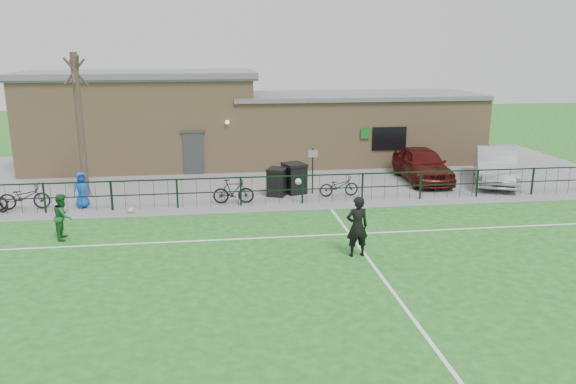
{
  "coord_description": "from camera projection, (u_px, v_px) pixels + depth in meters",
  "views": [
    {
      "loc": [
        -2.56,
        -13.74,
        6.25
      ],
      "look_at": [
        0.0,
        5.0,
        1.3
      ],
      "focal_mm": 35.0,
      "sensor_mm": 36.0,
      "label": 1
    }
  ],
  "objects": [
    {
      "name": "pitch_line_mid",
      "position": [
        292.0,
        237.0,
        18.92
      ],
      "size": [
        28.0,
        0.1,
        0.01
      ],
      "primitive_type": "cube",
      "color": "white",
      "rests_on": "ground"
    },
    {
      "name": "bare_tree",
      "position": [
        80.0,
        126.0,
        23.35
      ],
      "size": [
        0.3,
        0.3,
        6.0
      ],
      "primitive_type": "cylinder",
      "color": "#403027",
      "rests_on": "ground"
    },
    {
      "name": "paving_strip",
      "position": [
        265.0,
        174.0,
        28.03
      ],
      "size": [
        34.0,
        13.0,
        0.02
      ],
      "primitive_type": "cube",
      "color": "slate",
      "rests_on": "ground"
    },
    {
      "name": "pitch_line_perp",
      "position": [
        385.0,
        281.0,
        15.35
      ],
      "size": [
        0.1,
        16.0,
        0.01
      ],
      "primitive_type": "cube",
      "color": "white",
      "rests_on": "ground"
    },
    {
      "name": "perimeter_fence",
      "position": [
        278.0,
        190.0,
        22.61
      ],
      "size": [
        28.0,
        0.1,
        1.2
      ],
      "primitive_type": "cube",
      "color": "black",
      "rests_on": "ground"
    },
    {
      "name": "outfield_player",
      "position": [
        63.0,
        216.0,
        18.56
      ],
      "size": [
        0.63,
        0.78,
        1.53
      ],
      "primitive_type": "imported",
      "rotation": [
        0.0,
        0.0,
        1.63
      ],
      "color": "#1B5E28",
      "rests_on": "ground"
    },
    {
      "name": "bicycle_c",
      "position": [
        24.0,
        197.0,
        21.91
      ],
      "size": [
        1.94,
        0.71,
        1.01
      ],
      "primitive_type": "imported",
      "rotation": [
        0.0,
        0.0,
        1.59
      ],
      "color": "black",
      "rests_on": "paving_strip"
    },
    {
      "name": "sign_post",
      "position": [
        313.0,
        171.0,
        24.12
      ],
      "size": [
        0.08,
        0.08,
        2.0
      ],
      "primitive_type": "cylinder",
      "rotation": [
        0.0,
        0.0,
        0.38
      ],
      "color": "black",
      "rests_on": "paving_strip"
    },
    {
      "name": "bicycle_d",
      "position": [
        233.0,
        191.0,
        22.74
      ],
      "size": [
        1.69,
        0.58,
        1.0
      ],
      "primitive_type": "imported",
      "rotation": [
        0.0,
        0.0,
        1.5
      ],
      "color": "black",
      "rests_on": "paving_strip"
    },
    {
      "name": "ground",
      "position": [
        313.0,
        285.0,
        15.09
      ],
      "size": [
        90.0,
        90.0,
        0.0
      ],
      "primitive_type": "plane",
      "color": "#1B5E1D",
      "rests_on": "ground"
    },
    {
      "name": "wheelie_bin_left",
      "position": [
        277.0,
        183.0,
        23.94
      ],
      "size": [
        0.99,
        1.05,
        1.1
      ],
      "primitive_type": "cube",
      "rotation": [
        0.0,
        0.0,
        -0.4
      ],
      "color": "black",
      "rests_on": "paving_strip"
    },
    {
      "name": "pitch_line_touch",
      "position": [
        279.0,
        206.0,
        22.57
      ],
      "size": [
        28.0,
        0.1,
        0.01
      ],
      "primitive_type": "cube",
      "color": "white",
      "rests_on": "ground"
    },
    {
      "name": "wheelie_bin_right",
      "position": [
        294.0,
        179.0,
        24.32
      ],
      "size": [
        1.08,
        1.14,
        1.23
      ],
      "primitive_type": "cube",
      "rotation": [
        0.0,
        0.0,
        0.35
      ],
      "color": "black",
      "rests_on": "paving_strip"
    },
    {
      "name": "bicycle_e",
      "position": [
        339.0,
        186.0,
        23.84
      ],
      "size": [
        1.71,
        0.68,
        0.88
      ],
      "primitive_type": "imported",
      "rotation": [
        0.0,
        0.0,
        1.63
      ],
      "color": "black",
      "rests_on": "paving_strip"
    },
    {
      "name": "ball_ground",
      "position": [
        131.0,
        210.0,
        21.52
      ],
      "size": [
        0.24,
        0.24,
        0.24
      ],
      "primitive_type": "sphere",
      "color": "white",
      "rests_on": "ground"
    },
    {
      "name": "goalkeeper_kick",
      "position": [
        356.0,
        226.0,
        17.01
      ],
      "size": [
        1.83,
        3.26,
        1.89
      ],
      "color": "black",
      "rests_on": "ground"
    },
    {
      "name": "car_silver",
      "position": [
        496.0,
        165.0,
        26.15
      ],
      "size": [
        3.57,
        5.26,
        1.64
      ],
      "primitive_type": "imported",
      "rotation": [
        0.0,
        0.0,
        -0.41
      ],
      "color": "#9EA1A6",
      "rests_on": "paving_strip"
    },
    {
      "name": "spectator_child",
      "position": [
        82.0,
        190.0,
        22.09
      ],
      "size": [
        0.83,
        0.69,
        1.44
      ],
      "primitive_type": "imported",
      "rotation": [
        0.0,
        0.0,
        0.38
      ],
      "color": "blue",
      "rests_on": "paving_strip"
    },
    {
      "name": "car_maroon",
      "position": [
        422.0,
        164.0,
        26.46
      ],
      "size": [
        2.01,
        4.73,
        1.59
      ],
      "primitive_type": "imported",
      "rotation": [
        0.0,
        0.0,
        -0.03
      ],
      "color": "#440D0C",
      "rests_on": "paving_strip"
    },
    {
      "name": "clubhouse",
      "position": [
        243.0,
        123.0,
        30.23
      ],
      "size": [
        24.25,
        5.4,
        4.96
      ],
      "color": "tan",
      "rests_on": "ground"
    }
  ]
}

